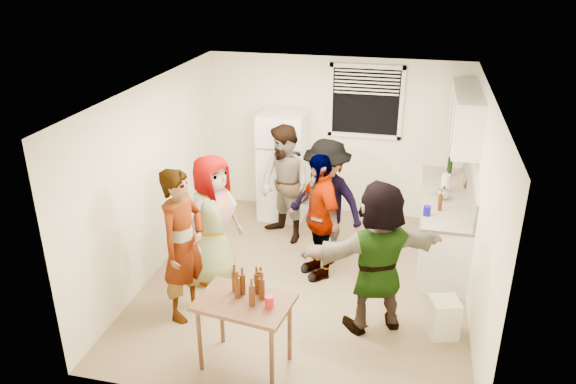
% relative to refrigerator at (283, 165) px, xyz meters
% --- Properties ---
extents(room, '(4.00, 4.50, 2.50)m').
position_rel_refrigerator_xyz_m(room, '(0.75, -1.88, -0.85)').
color(room, white).
rests_on(room, ground).
extents(window, '(1.12, 0.10, 1.06)m').
position_rel_refrigerator_xyz_m(window, '(1.20, 0.33, 1.00)').
color(window, white).
rests_on(window, room).
extents(refrigerator, '(0.70, 0.70, 1.70)m').
position_rel_refrigerator_xyz_m(refrigerator, '(0.00, 0.00, 0.00)').
color(refrigerator, white).
rests_on(refrigerator, ground).
extents(counter_lower, '(0.60, 2.20, 0.86)m').
position_rel_refrigerator_xyz_m(counter_lower, '(2.45, -0.73, -0.42)').
color(counter_lower, white).
rests_on(counter_lower, ground).
extents(countertop, '(0.64, 2.22, 0.04)m').
position_rel_refrigerator_xyz_m(countertop, '(2.45, -0.73, 0.03)').
color(countertop, '#BAAC98').
rests_on(countertop, counter_lower).
extents(backsplash, '(0.03, 2.20, 0.36)m').
position_rel_refrigerator_xyz_m(backsplash, '(2.74, -0.73, 0.23)').
color(backsplash, '#BCB7AE').
rests_on(backsplash, countertop).
extents(upper_cabinets, '(0.34, 1.60, 0.70)m').
position_rel_refrigerator_xyz_m(upper_cabinets, '(2.58, -0.53, 1.10)').
color(upper_cabinets, white).
rests_on(upper_cabinets, room).
extents(kettle, '(0.29, 0.26, 0.19)m').
position_rel_refrigerator_xyz_m(kettle, '(2.40, -0.88, 0.05)').
color(kettle, silver).
rests_on(kettle, countertop).
extents(paper_towel, '(0.12, 0.12, 0.26)m').
position_rel_refrigerator_xyz_m(paper_towel, '(2.43, -0.63, 0.05)').
color(paper_towel, white).
rests_on(paper_towel, countertop).
extents(wine_bottle, '(0.07, 0.07, 0.29)m').
position_rel_refrigerator_xyz_m(wine_bottle, '(2.50, -0.02, 0.05)').
color(wine_bottle, black).
rests_on(wine_bottle, countertop).
extents(beer_bottle_counter, '(0.05, 0.05, 0.21)m').
position_rel_refrigerator_xyz_m(beer_bottle_counter, '(2.35, -1.25, 0.05)').
color(beer_bottle_counter, '#47230C').
rests_on(beer_bottle_counter, countertop).
extents(blue_cup, '(0.09, 0.09, 0.13)m').
position_rel_refrigerator_xyz_m(blue_cup, '(2.19, -1.44, 0.05)').
color(blue_cup, '#0F07A6').
rests_on(blue_cup, countertop).
extents(picture_frame, '(0.02, 0.19, 0.16)m').
position_rel_refrigerator_xyz_m(picture_frame, '(2.67, -0.38, 0.13)').
color(picture_frame, gold).
rests_on(picture_frame, countertop).
extents(trash_bin, '(0.38, 0.38, 0.45)m').
position_rel_refrigerator_xyz_m(trash_bin, '(2.45, -2.60, -0.60)').
color(trash_bin, white).
rests_on(trash_bin, ground).
extents(serving_table, '(1.01, 0.74, 0.78)m').
position_rel_refrigerator_xyz_m(serving_table, '(0.46, -3.57, -0.85)').
color(serving_table, brown).
rests_on(serving_table, ground).
extents(beer_bottle_table, '(0.06, 0.06, 0.22)m').
position_rel_refrigerator_xyz_m(beer_bottle_table, '(0.38, -3.52, -0.07)').
color(beer_bottle_table, '#47230C').
rests_on(beer_bottle_table, serving_table).
extents(red_cup, '(0.09, 0.09, 0.12)m').
position_rel_refrigerator_xyz_m(red_cup, '(0.73, -3.61, -0.07)').
color(red_cup, red).
rests_on(red_cup, serving_table).
extents(guest_grey, '(1.90, 1.43, 0.54)m').
position_rel_refrigerator_xyz_m(guest_grey, '(-0.39, -2.09, -0.85)').
color(guest_grey, '#949494').
rests_on(guest_grey, ground).
extents(guest_stripe, '(1.93, 1.08, 0.44)m').
position_rel_refrigerator_xyz_m(guest_stripe, '(-0.47, -2.86, -0.85)').
color(guest_stripe, '#141933').
rests_on(guest_stripe, ground).
extents(guest_back_left, '(1.71, 1.89, 0.65)m').
position_rel_refrigerator_xyz_m(guest_back_left, '(0.22, -0.79, -0.85)').
color(guest_back_left, '#4F3123').
rests_on(guest_back_left, ground).
extents(guest_back_right, '(1.67, 2.02, 0.65)m').
position_rel_refrigerator_xyz_m(guest_back_right, '(0.89, -1.27, -0.85)').
color(guest_back_right, '#404045').
rests_on(guest_back_right, ground).
extents(guest_black, '(1.94, 1.77, 0.41)m').
position_rel_refrigerator_xyz_m(guest_black, '(0.87, -1.65, -0.85)').
color(guest_black, black).
rests_on(guest_black, ground).
extents(guest_orange, '(2.27, 2.32, 0.52)m').
position_rel_refrigerator_xyz_m(guest_orange, '(1.68, -2.61, -0.85)').
color(guest_orange, '#EB714A').
rests_on(guest_orange, ground).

